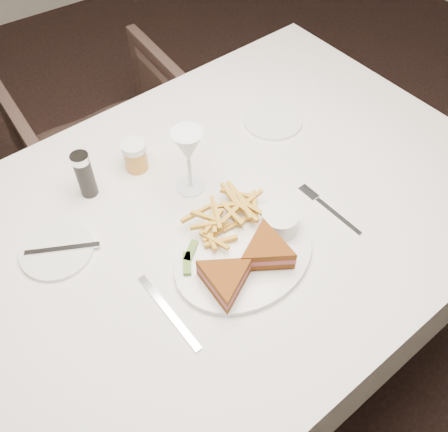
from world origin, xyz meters
TOP-DOWN VIEW (x-y plane):
  - ground at (0.00, 0.00)m, footprint 5.00×5.00m
  - table at (-0.02, 0.03)m, footprint 1.51×1.09m
  - chair_far at (0.03, 0.88)m, footprint 0.62×0.58m
  - table_setting at (-0.03, -0.02)m, footprint 0.81×0.59m

SIDE VIEW (x-z plane):
  - ground at x=0.00m, z-range 0.00..0.00m
  - chair_far at x=0.03m, z-range 0.00..0.63m
  - table at x=-0.02m, z-range 0.00..0.75m
  - table_setting at x=-0.03m, z-range 0.70..0.88m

